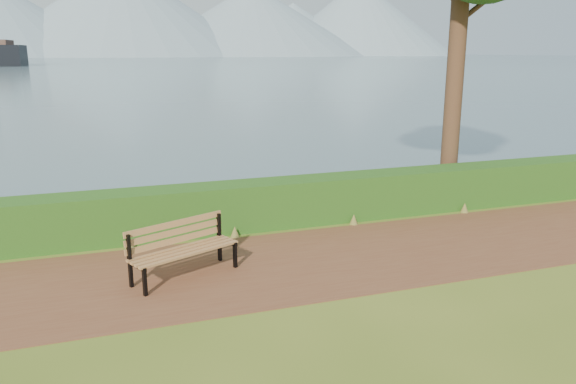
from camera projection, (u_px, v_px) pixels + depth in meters
name	position (u px, v px, depth m)	size (l,w,h in m)	color
ground	(322.00, 266.00, 10.05)	(140.00, 140.00, 0.00)	#48611B
path	(316.00, 260.00, 10.32)	(40.00, 3.40, 0.01)	brown
hedge	(277.00, 203.00, 12.31)	(32.00, 0.85, 1.00)	#1E4814
water	(98.00, 59.00, 248.39)	(700.00, 510.00, 0.00)	#44586D
mountains	(77.00, 13.00, 372.60)	(585.00, 190.00, 70.00)	gray
bench	(181.00, 245.00, 9.49)	(1.95, 1.25, 0.95)	black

